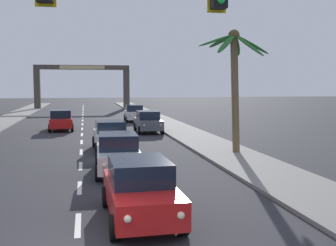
{
  "coord_description": "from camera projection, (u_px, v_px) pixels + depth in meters",
  "views": [
    {
      "loc": [
        0.23,
        -8.59,
        3.78
      ],
      "look_at": [
        3.58,
        8.0,
        2.2
      ],
      "focal_mm": 44.39,
      "sensor_mm": 36.0,
      "label": 1
    }
  ],
  "objects": [
    {
      "name": "sedan_parked_nearest_kerb",
      "position": [
        148.0,
        121.0,
        32.74
      ],
      "size": [
        1.95,
        4.45,
        1.68
      ],
      "color": "#4C515B",
      "rests_on": "ground"
    },
    {
      "name": "sedan_fifth_in_queue",
      "position": [
        111.0,
        135.0,
        23.91
      ],
      "size": [
        2.05,
        4.49,
        1.68
      ],
      "color": "silver",
      "rests_on": "ground"
    },
    {
      "name": "sedan_third_in_queue",
      "position": [
        118.0,
        153.0,
        17.74
      ],
      "size": [
        2.04,
        4.49,
        1.68
      ],
      "color": "silver",
      "rests_on": "ground"
    },
    {
      "name": "sedan_oncoming_far",
      "position": [
        61.0,
        120.0,
        34.2
      ],
      "size": [
        2.12,
        4.52,
        1.68
      ],
      "color": "red",
      "rests_on": "ground"
    },
    {
      "name": "sidewalk_right",
      "position": [
        193.0,
        136.0,
        29.74
      ],
      "size": [
        3.2,
        110.0,
        0.14
      ],
      "primitive_type": "cube",
      "color": "gray",
      "rests_on": "ground"
    },
    {
      "name": "sedan_parked_mid_kerb",
      "position": [
        134.0,
        113.0,
        42.45
      ],
      "size": [
        2.05,
        4.49,
        1.68
      ],
      "color": "silver",
      "rests_on": "ground"
    },
    {
      "name": "town_gateway_arch",
      "position": [
        83.0,
        81.0,
        63.66
      ],
      "size": [
        14.36,
        0.9,
        6.71
      ],
      "color": "#423D38",
      "rests_on": "ground"
    },
    {
      "name": "palm_right_second",
      "position": [
        234.0,
        69.0,
        21.99
      ],
      "size": [
        4.07,
        3.68,
        6.66
      ],
      "color": "brown",
      "rests_on": "ground"
    },
    {
      "name": "lane_markings",
      "position": [
        88.0,
        140.0,
        28.33
      ],
      "size": [
        4.28,
        88.39,
        0.01
      ],
      "color": "silver",
      "rests_on": "ground"
    },
    {
      "name": "traffic_signal_mast",
      "position": [
        226.0,
        21.0,
        8.95
      ],
      "size": [
        10.88,
        0.41,
        7.06
      ],
      "color": "#2D2D33",
      "rests_on": "ground"
    },
    {
      "name": "sedan_lead_at_stop_bar",
      "position": [
        140.0,
        189.0,
        11.61
      ],
      "size": [
        2.01,
        4.47,
        1.68
      ],
      "color": "red",
      "rests_on": "ground"
    }
  ]
}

